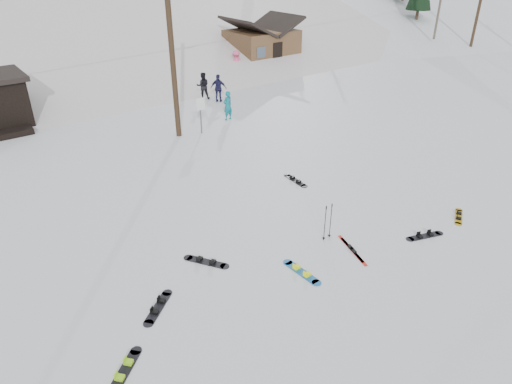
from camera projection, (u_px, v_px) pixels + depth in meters
ground at (364, 303)px, 12.27m from camera, size 200.00×200.00×0.00m
ski_slope at (13, 134)px, 56.64m from camera, size 60.00×85.24×65.97m
ridge_right at (276, 85)px, 72.77m from camera, size 45.66×93.98×54.59m
treeline_right at (304, 19)px, 60.87m from camera, size 20.00×60.00×10.00m
utility_pole at (171, 40)px, 20.95m from camera, size 2.00×0.26×9.00m
trail_sign at (201, 109)px, 22.85m from camera, size 0.50×0.09×1.85m
cabin at (262, 46)px, 36.39m from camera, size 5.39×4.40×3.77m
hero_snowboard at (302, 272)px, 13.41m from camera, size 0.32×1.50×0.11m
hero_skis at (352, 250)px, 14.40m from camera, size 0.64×1.66×0.09m
ski_poles at (328, 222)px, 14.70m from camera, size 0.35×0.09×1.26m
board_scatter_a at (158, 307)px, 12.10m from camera, size 1.20×1.03×0.10m
board_scatter_b at (206, 262)px, 13.85m from camera, size 0.94×1.32×0.11m
board_scatter_c at (124, 371)px, 10.28m from camera, size 1.18×1.07×0.10m
board_scatter_d at (425, 236)px, 15.09m from camera, size 1.35×0.63×0.10m
board_scatter_e at (459, 217)px, 16.17m from camera, size 1.14×0.76×0.09m
board_scatter_f at (295, 180)px, 18.68m from camera, size 0.36×1.44×0.10m
skier_teal at (228, 106)px, 24.95m from camera, size 0.64×0.47×1.60m
skier_dark at (203, 86)px, 28.39m from camera, size 1.00×0.93×1.66m
skier_pink at (236, 63)px, 33.77m from camera, size 1.17×0.71×1.77m
skier_navy at (219, 88)px, 27.85m from camera, size 0.99×0.99×1.68m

